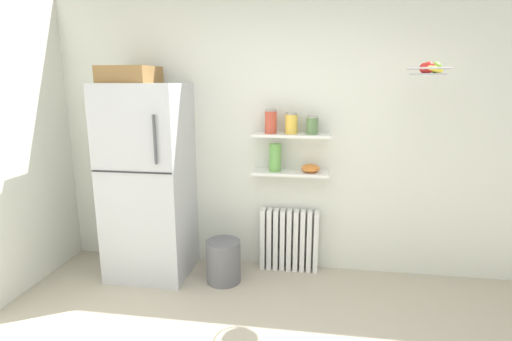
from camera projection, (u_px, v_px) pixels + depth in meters
back_wall at (288, 135)px, 3.67m from camera, size 7.04×0.10×2.60m
refrigerator at (148, 179)px, 3.58m from camera, size 0.72×0.67×1.92m
radiator at (289, 240)px, 3.76m from camera, size 0.55×0.12×0.60m
wall_shelf_lower at (290, 173)px, 3.58m from camera, size 0.70×0.22×0.02m
wall_shelf_upper at (291, 135)px, 3.51m from camera, size 0.70×0.22×0.02m
storage_jar_0 at (271, 121)px, 3.51m from camera, size 0.11×0.11×0.22m
storage_jar_1 at (291, 123)px, 3.48m from camera, size 0.11×0.11×0.19m
storage_jar_2 at (312, 125)px, 3.46m from camera, size 0.11×0.11×0.16m
vase at (275, 158)px, 3.57m from camera, size 0.11×0.11×0.25m
shelf_bowl at (311, 168)px, 3.55m from camera, size 0.17×0.17×0.07m
trash_bin at (223, 261)px, 3.56m from camera, size 0.31×0.31×0.39m
hanging_fruit_basket at (430, 69)px, 2.89m from camera, size 0.32×0.32×0.09m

